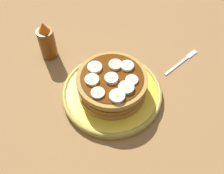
% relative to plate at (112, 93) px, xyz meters
% --- Properties ---
extents(ground_plane, '(1.40, 1.40, 0.03)m').
position_rel_plate_xyz_m(ground_plane, '(0.00, 0.00, -0.03)').
color(ground_plane, olive).
extents(plate, '(0.25, 0.25, 0.02)m').
position_rel_plate_xyz_m(plate, '(0.00, 0.00, 0.00)').
color(plate, yellow).
rests_on(plate, ground_plane).
extents(pancake_stack, '(0.17, 0.17, 0.06)m').
position_rel_plate_xyz_m(pancake_stack, '(-0.00, -0.00, 0.03)').
color(pancake_stack, '#BE7B36').
rests_on(pancake_stack, plate).
extents(banana_slice_0, '(0.03, 0.03, 0.01)m').
position_rel_plate_xyz_m(banana_slice_0, '(0.01, -0.00, 0.07)').
color(banana_slice_0, '#EDE8C4').
rests_on(banana_slice_0, pancake_stack).
extents(banana_slice_1, '(0.03, 0.03, 0.01)m').
position_rel_plate_xyz_m(banana_slice_1, '(0.02, -0.04, 0.07)').
color(banana_slice_1, '#F7ECC0').
rests_on(banana_slice_1, pancake_stack).
extents(banana_slice_2, '(0.03, 0.03, 0.01)m').
position_rel_plate_xyz_m(banana_slice_2, '(-0.02, -0.05, 0.07)').
color(banana_slice_2, beige).
rests_on(banana_slice_2, pancake_stack).
extents(banana_slice_3, '(0.04, 0.04, 0.01)m').
position_rel_plate_xyz_m(banana_slice_3, '(0.03, 0.04, 0.07)').
color(banana_slice_3, '#F1E9BD').
rests_on(banana_slice_3, pancake_stack).
extents(banana_slice_4, '(0.03, 0.03, 0.01)m').
position_rel_plate_xyz_m(banana_slice_4, '(0.05, -0.02, 0.06)').
color(banana_slice_4, '#F1EEB3').
rests_on(banana_slice_4, pancake_stack).
extents(banana_slice_5, '(0.03, 0.03, 0.01)m').
position_rel_plate_xyz_m(banana_slice_5, '(-0.04, -0.00, 0.07)').
color(banana_slice_5, '#FBE2BC').
rests_on(banana_slice_5, pancake_stack).
extents(banana_slice_6, '(0.04, 0.04, 0.01)m').
position_rel_plate_xyz_m(banana_slice_6, '(0.05, 0.02, 0.07)').
color(banana_slice_6, '#EFE3C6').
rests_on(banana_slice_6, pancake_stack).
extents(banana_slice_7, '(0.03, 0.03, 0.01)m').
position_rel_plate_xyz_m(banana_slice_7, '(-0.00, 0.05, 0.06)').
color(banana_slice_7, '#ECE8C0').
rests_on(banana_slice_7, pancake_stack).
extents(banana_slice_8, '(0.03, 0.03, 0.01)m').
position_rel_plate_xyz_m(banana_slice_8, '(-0.04, 0.03, 0.07)').
color(banana_slice_8, '#FCF3C6').
rests_on(banana_slice_8, pancake_stack).
extents(fork, '(0.11, 0.08, 0.01)m').
position_rel_plate_xyz_m(fork, '(-0.16, 0.17, -0.01)').
color(fork, silver).
rests_on(fork, ground_plane).
extents(syrup_bottle, '(0.04, 0.04, 0.12)m').
position_rel_plate_xyz_m(syrup_bottle, '(-0.10, -0.20, 0.04)').
color(syrup_bottle, brown).
rests_on(syrup_bottle, ground_plane).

